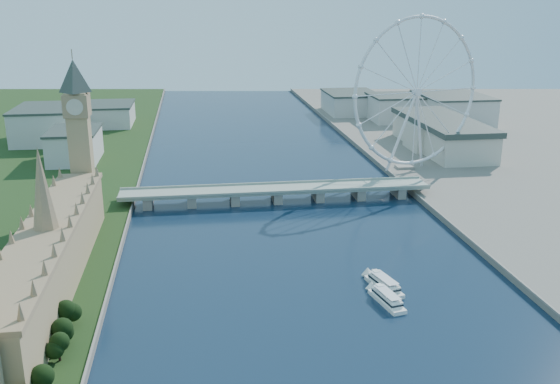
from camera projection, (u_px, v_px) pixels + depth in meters
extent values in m
cube|color=tan|center=(50.00, 260.00, 300.78)|extent=(24.00, 200.00, 28.00)
cone|color=#937A59|center=(42.00, 188.00, 290.30)|extent=(12.00, 12.00, 40.00)
cube|color=tan|center=(82.00, 155.00, 395.52)|extent=(13.00, 13.00, 80.00)
cube|color=#937A59|center=(77.00, 105.00, 386.19)|extent=(15.00, 15.00, 14.00)
pyramid|color=#2D3833|center=(72.00, 59.00, 378.04)|extent=(20.02, 20.02, 20.00)
cube|color=gray|center=(277.00, 189.00, 443.47)|extent=(220.00, 22.00, 2.00)
cube|color=gray|center=(148.00, 201.00, 432.86)|extent=(6.00, 20.00, 7.50)
cube|color=gray|center=(192.00, 199.00, 436.86)|extent=(6.00, 20.00, 7.50)
cube|color=gray|center=(235.00, 198.00, 440.85)|extent=(6.00, 20.00, 7.50)
cube|color=gray|center=(277.00, 196.00, 444.85)|extent=(6.00, 20.00, 7.50)
cube|color=gray|center=(318.00, 194.00, 448.85)|extent=(6.00, 20.00, 7.50)
cube|color=gray|center=(358.00, 192.00, 452.85)|extent=(6.00, 20.00, 7.50)
cube|color=gray|center=(398.00, 191.00, 456.85)|extent=(6.00, 20.00, 7.50)
torus|color=silver|center=(417.00, 92.00, 494.23)|extent=(113.60, 39.12, 118.60)
cylinder|color=silver|center=(417.00, 92.00, 494.23)|extent=(7.25, 6.61, 6.00)
cube|color=gray|center=(404.00, 167.00, 521.95)|extent=(14.00, 10.00, 2.00)
cube|color=beige|center=(75.00, 146.00, 543.10)|extent=(40.00, 60.00, 26.00)
cube|color=beige|center=(49.00, 125.00, 622.15)|extent=(60.00, 80.00, 32.00)
cube|color=beige|center=(110.00, 115.00, 706.06)|extent=(50.00, 70.00, 22.00)
cube|color=beige|center=(397.00, 108.00, 730.23)|extent=(60.00, 60.00, 28.00)
cube|color=beige|center=(452.00, 109.00, 718.99)|extent=(70.00, 90.00, 30.00)
cube|color=beige|center=(351.00, 103.00, 782.31)|extent=(60.00, 80.00, 24.00)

